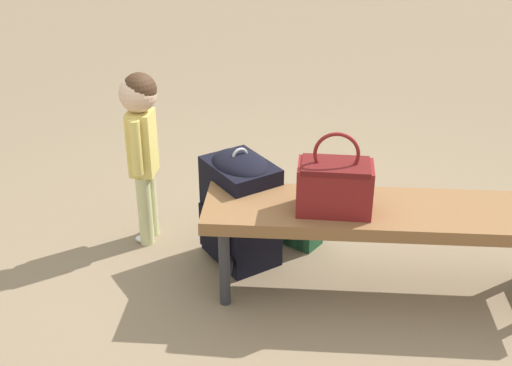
{
  "coord_description": "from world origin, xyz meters",
  "views": [
    {
      "loc": [
        -0.51,
        2.53,
        1.84
      ],
      "look_at": [
        0.27,
        -0.1,
        0.45
      ],
      "focal_mm": 45.86,
      "sensor_mm": 36.0,
      "label": 1
    }
  ],
  "objects": [
    {
      "name": "backpack_large",
      "position": [
        0.36,
        -0.14,
        0.3
      ],
      "size": [
        0.44,
        0.43,
        0.6
      ],
      "color": "black",
      "rests_on": "ground"
    },
    {
      "name": "park_bench",
      "position": [
        -0.34,
        -0.04,
        0.39
      ],
      "size": [
        1.65,
        0.73,
        0.45
      ],
      "color": "brown",
      "rests_on": "ground"
    },
    {
      "name": "ground_plane",
      "position": [
        0.0,
        0.0,
        0.0
      ],
      "size": [
        40.0,
        40.0,
        0.0
      ],
      "primitive_type": "plane",
      "color": "#7F6B51",
      "rests_on": "ground"
    },
    {
      "name": "handbag",
      "position": [
        -0.13,
        0.05,
        0.58
      ],
      "size": [
        0.35,
        0.23,
        0.37
      ],
      "color": "maroon",
      "rests_on": "park_bench"
    },
    {
      "name": "child_standing",
      "position": [
        0.88,
        -0.17,
        0.61
      ],
      "size": [
        0.19,
        0.25,
        0.91
      ],
      "color": "#CCCC8C",
      "rests_on": "ground"
    },
    {
      "name": "backpack_small",
      "position": [
        0.09,
        -0.35,
        0.15
      ],
      "size": [
        0.22,
        0.2,
        0.31
      ],
      "color": "#1E4C2D",
      "rests_on": "ground"
    }
  ]
}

